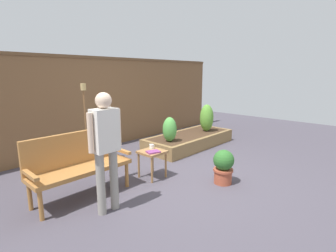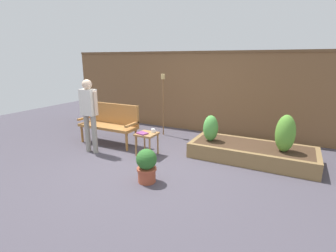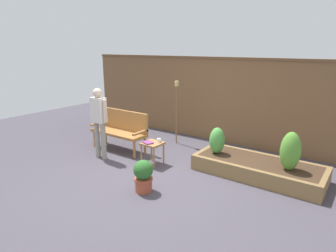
{
  "view_description": "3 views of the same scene",
  "coord_description": "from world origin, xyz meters",
  "px_view_note": "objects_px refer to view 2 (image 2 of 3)",
  "views": [
    {
      "loc": [
        -3.23,
        -2.75,
        1.79
      ],
      "look_at": [
        0.13,
        0.38,
        0.84
      ],
      "focal_mm": 27.54,
      "sensor_mm": 36.0,
      "label": 1
    },
    {
      "loc": [
        2.36,
        -3.94,
        1.97
      ],
      "look_at": [
        0.06,
        0.53,
        0.63
      ],
      "focal_mm": 27.21,
      "sensor_mm": 36.0,
      "label": 2
    },
    {
      "loc": [
        3.31,
        -4.14,
        2.41
      ],
      "look_at": [
        -0.08,
        0.54,
        0.83
      ],
      "focal_mm": 31.22,
      "sensor_mm": 36.0,
      "label": 3
    }
  ],
  "objects_px": {
    "potted_boxwood": "(147,165)",
    "shrub_near_bench": "(211,128)",
    "side_table": "(147,137)",
    "book_on_table": "(142,133)",
    "tiki_torch": "(163,93)",
    "person_by_bench": "(89,110)",
    "shrub_far_corner": "(285,134)",
    "garden_bench": "(110,121)",
    "cup_on_table": "(153,131)"
  },
  "relations": [
    {
      "from": "book_on_table",
      "to": "tiki_torch",
      "type": "distance_m",
      "value": 1.69
    },
    {
      "from": "garden_bench",
      "to": "cup_on_table",
      "type": "relative_size",
      "value": 13.18
    },
    {
      "from": "book_on_table",
      "to": "shrub_near_bench",
      "type": "relative_size",
      "value": 0.39
    },
    {
      "from": "shrub_far_corner",
      "to": "garden_bench",
      "type": "bearing_deg",
      "value": -174.64
    },
    {
      "from": "garden_bench",
      "to": "side_table",
      "type": "bearing_deg",
      "value": -14.05
    },
    {
      "from": "garden_bench",
      "to": "potted_boxwood",
      "type": "distance_m",
      "value": 2.27
    },
    {
      "from": "cup_on_table",
      "to": "tiki_torch",
      "type": "distance_m",
      "value": 1.55
    },
    {
      "from": "shrub_far_corner",
      "to": "cup_on_table",
      "type": "bearing_deg",
      "value": -167.49
    },
    {
      "from": "tiki_torch",
      "to": "potted_boxwood",
      "type": "bearing_deg",
      "value": -67.6
    },
    {
      "from": "person_by_bench",
      "to": "book_on_table",
      "type": "bearing_deg",
      "value": 15.36
    },
    {
      "from": "shrub_far_corner",
      "to": "shrub_near_bench",
      "type": "bearing_deg",
      "value": -180.0
    },
    {
      "from": "side_table",
      "to": "potted_boxwood",
      "type": "xyz_separation_m",
      "value": [
        0.63,
        -1.03,
        -0.1
      ]
    },
    {
      "from": "cup_on_table",
      "to": "garden_bench",
      "type": "bearing_deg",
      "value": 171.37
    },
    {
      "from": "shrub_near_bench",
      "to": "person_by_bench",
      "type": "bearing_deg",
      "value": -155.8
    },
    {
      "from": "potted_boxwood",
      "to": "cup_on_table",
      "type": "bearing_deg",
      "value": 115.43
    },
    {
      "from": "cup_on_table",
      "to": "shrub_near_bench",
      "type": "distance_m",
      "value": 1.19
    },
    {
      "from": "garden_bench",
      "to": "side_table",
      "type": "distance_m",
      "value": 1.24
    },
    {
      "from": "garden_bench",
      "to": "side_table",
      "type": "xyz_separation_m",
      "value": [
        1.2,
        -0.3,
        -0.15
      ]
    },
    {
      "from": "potted_boxwood",
      "to": "shrub_near_bench",
      "type": "xyz_separation_m",
      "value": [
        0.52,
        1.68,
        0.27
      ]
    },
    {
      "from": "side_table",
      "to": "book_on_table",
      "type": "bearing_deg",
      "value": -122.82
    },
    {
      "from": "garden_bench",
      "to": "potted_boxwood",
      "type": "relative_size",
      "value": 2.54
    },
    {
      "from": "tiki_torch",
      "to": "person_by_bench",
      "type": "distance_m",
      "value": 2.01
    },
    {
      "from": "person_by_bench",
      "to": "tiki_torch",
      "type": "bearing_deg",
      "value": 67.48
    },
    {
      "from": "garden_bench",
      "to": "book_on_table",
      "type": "relative_size",
      "value": 6.79
    },
    {
      "from": "potted_boxwood",
      "to": "person_by_bench",
      "type": "xyz_separation_m",
      "value": [
        -1.79,
        0.64,
        0.63
      ]
    },
    {
      "from": "side_table",
      "to": "book_on_table",
      "type": "distance_m",
      "value": 0.14
    },
    {
      "from": "tiki_torch",
      "to": "person_by_bench",
      "type": "relative_size",
      "value": 1.02
    },
    {
      "from": "book_on_table",
      "to": "person_by_bench",
      "type": "bearing_deg",
      "value": -146.96
    },
    {
      "from": "side_table",
      "to": "shrub_far_corner",
      "type": "relative_size",
      "value": 0.69
    },
    {
      "from": "book_on_table",
      "to": "potted_boxwood",
      "type": "xyz_separation_m",
      "value": [
        0.68,
        -0.94,
        -0.19
      ]
    },
    {
      "from": "potted_boxwood",
      "to": "person_by_bench",
      "type": "height_order",
      "value": "person_by_bench"
    },
    {
      "from": "side_table",
      "to": "shrub_far_corner",
      "type": "distance_m",
      "value": 2.65
    },
    {
      "from": "shrub_near_bench",
      "to": "cup_on_table",
      "type": "bearing_deg",
      "value": -152.7
    },
    {
      "from": "tiki_torch",
      "to": "person_by_bench",
      "type": "height_order",
      "value": "tiki_torch"
    },
    {
      "from": "tiki_torch",
      "to": "shrub_near_bench",
      "type": "bearing_deg",
      "value": -27.56
    },
    {
      "from": "side_table",
      "to": "tiki_torch",
      "type": "bearing_deg",
      "value": 105.2
    },
    {
      "from": "shrub_near_bench",
      "to": "person_by_bench",
      "type": "xyz_separation_m",
      "value": [
        -2.31,
        -1.04,
        0.36
      ]
    },
    {
      "from": "garden_bench",
      "to": "book_on_table",
      "type": "xyz_separation_m",
      "value": [
        1.14,
        -0.38,
        -0.05
      ]
    },
    {
      "from": "potted_boxwood",
      "to": "shrub_far_corner",
      "type": "distance_m",
      "value": 2.58
    },
    {
      "from": "garden_bench",
      "to": "shrub_near_bench",
      "type": "distance_m",
      "value": 2.37
    },
    {
      "from": "book_on_table",
      "to": "shrub_far_corner",
      "type": "bearing_deg",
      "value": 33.4
    },
    {
      "from": "shrub_near_bench",
      "to": "potted_boxwood",
      "type": "bearing_deg",
      "value": -107.33
    },
    {
      "from": "side_table",
      "to": "person_by_bench",
      "type": "distance_m",
      "value": 1.34
    },
    {
      "from": "book_on_table",
      "to": "tiki_torch",
      "type": "bearing_deg",
      "value": 120.21
    },
    {
      "from": "shrub_near_bench",
      "to": "shrub_far_corner",
      "type": "relative_size",
      "value": 0.78
    },
    {
      "from": "garden_bench",
      "to": "person_by_bench",
      "type": "height_order",
      "value": "person_by_bench"
    },
    {
      "from": "shrub_far_corner",
      "to": "person_by_bench",
      "type": "distance_m",
      "value": 3.87
    },
    {
      "from": "side_table",
      "to": "shrub_far_corner",
      "type": "xyz_separation_m",
      "value": [
        2.56,
        0.65,
        0.25
      ]
    },
    {
      "from": "side_table",
      "to": "shrub_near_bench",
      "type": "bearing_deg",
      "value": 29.52
    },
    {
      "from": "side_table",
      "to": "shrub_far_corner",
      "type": "bearing_deg",
      "value": 14.29
    }
  ]
}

